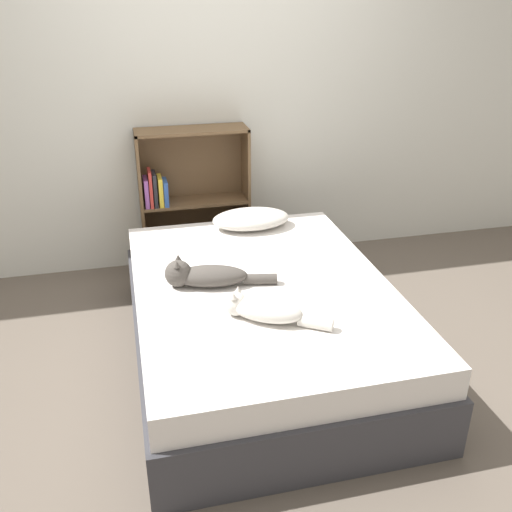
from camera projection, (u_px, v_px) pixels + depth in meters
The scene contains 7 objects.
ground_plane at pixel (262, 356), 3.35m from camera, with size 8.00×8.00×0.00m, color brown.
wall_back at pixel (214, 96), 4.06m from camera, with size 8.00×0.06×2.50m.
bed at pixel (262, 321), 3.24m from camera, with size 1.42×1.98×0.48m.
pillow at pixel (251, 219), 3.84m from camera, with size 0.52×0.32×0.12m.
cat_light at pixel (263, 309), 2.78m from camera, with size 0.50×0.37×0.14m.
cat_dark at pixel (204, 275), 3.10m from camera, with size 0.61×0.24×0.17m.
bookshelf at pixel (190, 198), 4.21m from camera, with size 0.79×0.26×1.07m.
Camera 1 is at (-0.68, -2.68, 1.98)m, focal length 40.00 mm.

